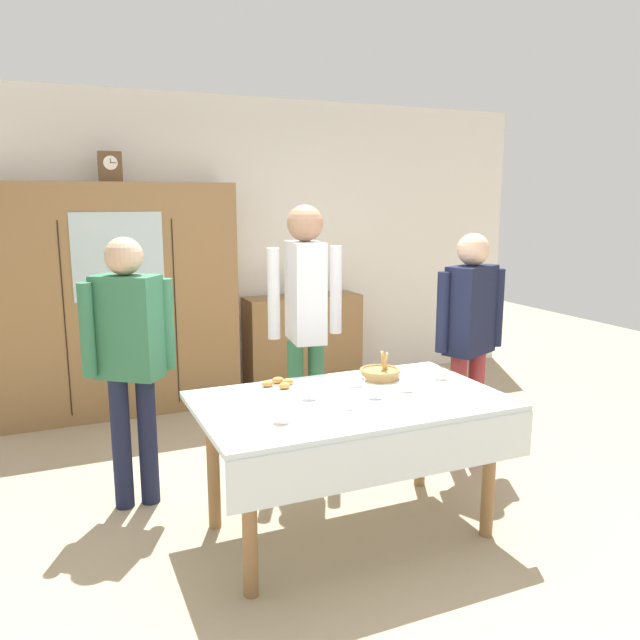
% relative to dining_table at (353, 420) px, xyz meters
% --- Properties ---
extents(ground_plane, '(12.00, 12.00, 0.00)m').
position_rel_dining_table_xyz_m(ground_plane, '(0.00, 0.23, -0.65)').
color(ground_plane, tan).
rests_on(ground_plane, ground).
extents(back_wall, '(6.40, 0.10, 2.70)m').
position_rel_dining_table_xyz_m(back_wall, '(0.00, 2.88, 0.70)').
color(back_wall, silver).
rests_on(back_wall, ground).
extents(dining_table, '(1.61, 0.96, 0.76)m').
position_rel_dining_table_xyz_m(dining_table, '(0.00, 0.00, 0.00)').
color(dining_table, olive).
rests_on(dining_table, ground).
extents(wall_cabinet, '(1.94, 0.46, 1.93)m').
position_rel_dining_table_xyz_m(wall_cabinet, '(-0.90, 2.59, 0.31)').
color(wall_cabinet, olive).
rests_on(wall_cabinet, ground).
extents(mantel_clock, '(0.18, 0.11, 0.24)m').
position_rel_dining_table_xyz_m(mantel_clock, '(-0.90, 2.59, 1.40)').
color(mantel_clock, brown).
rests_on(mantel_clock, wall_cabinet).
extents(bookshelf_low, '(1.11, 0.35, 0.89)m').
position_rel_dining_table_xyz_m(bookshelf_low, '(0.78, 2.64, -0.21)').
color(bookshelf_low, olive).
rests_on(bookshelf_low, ground).
extents(book_stack, '(0.16, 0.20, 0.10)m').
position_rel_dining_table_xyz_m(book_stack, '(0.78, 2.64, 0.29)').
color(book_stack, '#99332D').
rests_on(book_stack, bookshelf_low).
extents(tea_cup_center, '(0.13, 0.13, 0.06)m').
position_rel_dining_table_xyz_m(tea_cup_center, '(-0.47, -0.19, 0.14)').
color(tea_cup_center, white).
rests_on(tea_cup_center, dining_table).
extents(tea_cup_far_left, '(0.13, 0.13, 0.06)m').
position_rel_dining_table_xyz_m(tea_cup_far_left, '(0.32, 0.00, 0.14)').
color(tea_cup_far_left, white).
rests_on(tea_cup_far_left, dining_table).
extents(tea_cup_mid_right, '(0.13, 0.13, 0.06)m').
position_rel_dining_table_xyz_m(tea_cup_mid_right, '(-0.21, 0.08, 0.14)').
color(tea_cup_mid_right, white).
rests_on(tea_cup_mid_right, dining_table).
extents(tea_cup_back_edge, '(0.13, 0.13, 0.06)m').
position_rel_dining_table_xyz_m(tea_cup_back_edge, '(0.11, -0.04, 0.14)').
color(tea_cup_back_edge, white).
rests_on(tea_cup_back_edge, dining_table).
extents(tea_cup_front_edge, '(0.13, 0.13, 0.06)m').
position_rel_dining_table_xyz_m(tea_cup_front_edge, '(0.63, 0.13, 0.14)').
color(tea_cup_front_edge, white).
rests_on(tea_cup_front_edge, dining_table).
extents(tea_cup_far_right, '(0.13, 0.13, 0.06)m').
position_rel_dining_table_xyz_m(tea_cup_far_right, '(0.12, 0.20, 0.14)').
color(tea_cup_far_right, white).
rests_on(tea_cup_far_right, dining_table).
extents(bread_basket, '(0.24, 0.24, 0.16)m').
position_rel_dining_table_xyz_m(bread_basket, '(0.32, 0.29, 0.14)').
color(bread_basket, '#9E7542').
rests_on(bread_basket, dining_table).
extents(pastry_plate, '(0.28, 0.28, 0.05)m').
position_rel_dining_table_xyz_m(pastry_plate, '(-0.29, 0.35, 0.12)').
color(pastry_plate, white).
rests_on(pastry_plate, dining_table).
extents(spoon_near_left, '(0.12, 0.02, 0.01)m').
position_rel_dining_table_xyz_m(spoon_near_left, '(-0.54, -0.06, 0.11)').
color(spoon_near_left, silver).
rests_on(spoon_near_left, dining_table).
extents(spoon_front_edge, '(0.12, 0.02, 0.01)m').
position_rel_dining_table_xyz_m(spoon_front_edge, '(-0.11, -0.14, 0.11)').
color(spoon_front_edge, silver).
rests_on(spoon_front_edge, dining_table).
extents(spoon_center, '(0.12, 0.02, 0.01)m').
position_rel_dining_table_xyz_m(spoon_center, '(-0.02, 0.01, 0.11)').
color(spoon_center, silver).
rests_on(spoon_center, dining_table).
extents(person_behind_table_left, '(0.52, 0.33, 1.58)m').
position_rel_dining_table_xyz_m(person_behind_table_left, '(1.13, 0.54, 0.30)').
color(person_behind_table_left, '#933338').
rests_on(person_behind_table_left, ground).
extents(person_beside_shelf, '(0.52, 0.38, 1.76)m').
position_rel_dining_table_xyz_m(person_beside_shelf, '(0.12, 0.96, 0.43)').
color(person_beside_shelf, '#33704C').
rests_on(person_beside_shelf, ground).
extents(person_near_right_end, '(0.52, 0.38, 1.59)m').
position_rel_dining_table_xyz_m(person_near_right_end, '(-1.02, 0.81, 0.31)').
color(person_near_right_end, '#191E38').
rests_on(person_near_right_end, ground).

